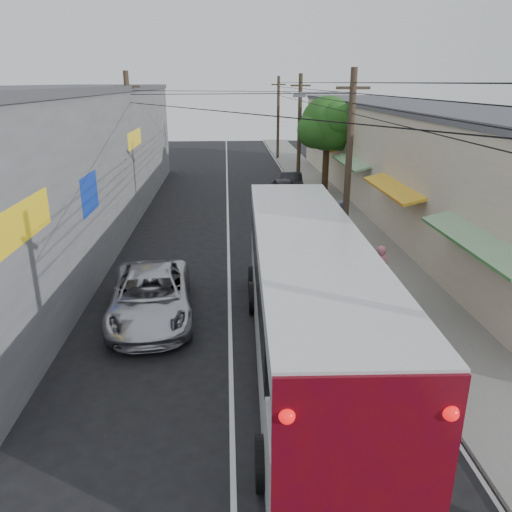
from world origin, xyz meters
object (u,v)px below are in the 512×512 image
Objects in this scene: jeepney at (151,296)px; parked_car_mid at (284,189)px; coach_bus at (306,296)px; pedestrian_near at (379,270)px; parked_suv at (303,214)px; parked_car_far at (292,182)px; pedestrian_far at (340,216)px.

jeepney is 1.43× the size of parked_car_mid.
coach_bus reaches higher than pedestrian_near.
pedestrian_near reaches higher than parked_suv.
pedestrian_near is (7.98, 1.29, 0.25)m from jeepney.
parked_car_far is (7.18, 19.94, -0.12)m from jeepney.
jeepney is 3.09× the size of pedestrian_near.
jeepney reaches higher than parked_car_far.
jeepney is at bearing -111.67° from parked_car_mid.
parked_car_far is at bearing 64.65° from jeepney.
coach_bus is 5.63m from jeepney.
parked_suv is (1.86, 13.07, -1.10)m from coach_bus.
coach_bus is at bearing 55.61° from pedestrian_near.
parked_suv is (6.52, 10.12, 0.06)m from jeepney.
pedestrian_far is at bearing -77.59° from parked_car_mid.
parked_suv is 1.47× the size of parked_car_mid.
parked_car_far is 2.58× the size of pedestrian_far.
pedestrian_far is at bearing 42.86° from jeepney.
pedestrian_near is at bearing 85.03° from pedestrian_far.
parked_car_far is (0.80, 2.50, -0.01)m from parked_car_mid.
parked_car_far is 2.21× the size of pedestrian_near.
pedestrian_far is at bearing -80.86° from parked_car_far.
parked_car_far is at bearing -83.79° from pedestrian_near.
jeepney is 18.57m from parked_car_mid.
pedestrian_far is (3.72, 12.38, -1.04)m from coach_bus.
pedestrian_near is at bearing -82.31° from parked_suv.
parked_suv reaches higher than jeepney.
parked_suv is at bearing 83.58° from coach_bus.
parked_car_mid is 2.53× the size of pedestrian_far.
coach_bus is 3.24× the size of parked_car_far.
jeepney is at bearing 46.18° from pedestrian_far.
jeepney is 8.09m from pedestrian_near.
coach_bus is 2.25× the size of parked_suv.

